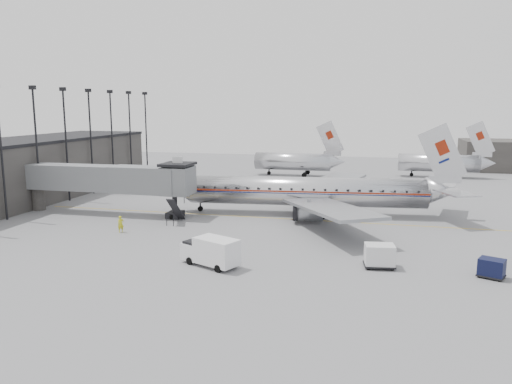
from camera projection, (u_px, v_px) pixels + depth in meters
ground at (244, 230)px, 52.34m from camera, size 160.00×160.00×0.00m
terminal at (27, 170)px, 69.20m from camera, size 12.00×46.00×8.00m
apron_line at (283, 219)px, 57.38m from camera, size 60.00×0.15×0.01m
jet_bridge at (117, 180)px, 59.04m from camera, size 21.00×6.20×7.10m
floodlight_masts at (79, 138)px, 69.80m from camera, size 0.90×42.25×15.25m
distant_aircraft_near at (294, 161)px, 92.49m from camera, size 16.39×3.20×10.26m
distant_aircraft_mid at (439, 162)px, 90.22m from camera, size 16.39×3.20×10.26m
airliner at (312, 192)px, 59.16m from camera, size 34.80×32.10×11.02m
service_van at (211, 251)px, 40.32m from camera, size 5.37×3.84×2.37m
baggage_cart_navy at (492, 268)px, 37.54m from camera, size 2.29×2.06×1.47m
baggage_cart_white at (380, 255)px, 39.89m from camera, size 2.64×2.16×1.89m
ramp_worker at (121, 224)px, 51.06m from camera, size 0.74×0.73×1.72m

